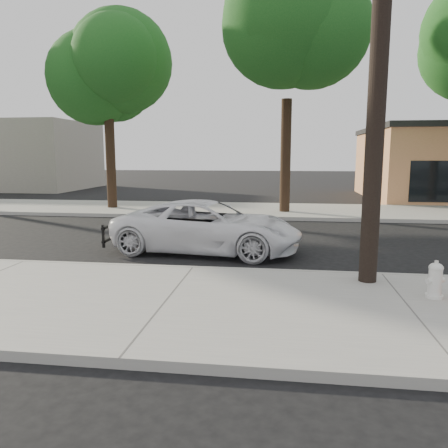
% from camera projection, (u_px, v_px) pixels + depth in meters
% --- Properties ---
extents(ground, '(120.00, 120.00, 0.00)m').
position_uv_depth(ground, '(209.00, 252.00, 11.68)').
color(ground, black).
rests_on(ground, ground).
extents(near_sidewalk, '(90.00, 4.40, 0.15)m').
position_uv_depth(near_sidewalk, '(167.00, 303.00, 7.46)').
color(near_sidewalk, gray).
rests_on(near_sidewalk, ground).
extents(far_sidewalk, '(90.00, 5.00, 0.15)m').
position_uv_depth(far_sidewalk, '(240.00, 210.00, 19.98)').
color(far_sidewalk, gray).
rests_on(far_sidewalk, ground).
extents(curb_near, '(90.00, 0.12, 0.16)m').
position_uv_depth(curb_near, '(193.00, 270.00, 9.61)').
color(curb_near, '#9E9B93').
rests_on(curb_near, ground).
extents(utility_pole, '(1.40, 0.34, 9.00)m').
position_uv_depth(utility_pole, '(380.00, 36.00, 7.81)').
color(utility_pole, black).
rests_on(utility_pole, near_sidewalk).
extents(tree_b, '(4.34, 4.20, 8.45)m').
position_uv_depth(tree_b, '(110.00, 73.00, 19.37)').
color(tree_b, black).
rests_on(tree_b, far_sidewalk).
extents(tree_c, '(4.96, 4.80, 9.55)m').
position_uv_depth(tree_c, '(293.00, 47.00, 17.77)').
color(tree_c, black).
rests_on(tree_c, far_sidewalk).
extents(police_cruiser, '(5.22, 2.87, 1.39)m').
position_uv_depth(police_cruiser, '(208.00, 226.00, 11.65)').
color(police_cruiser, white).
rests_on(police_cruiser, ground).
extents(fire_hydrant, '(0.33, 0.30, 0.61)m').
position_uv_depth(fire_hydrant, '(435.00, 281.00, 7.49)').
color(fire_hydrant, silver).
rests_on(fire_hydrant, near_sidewalk).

